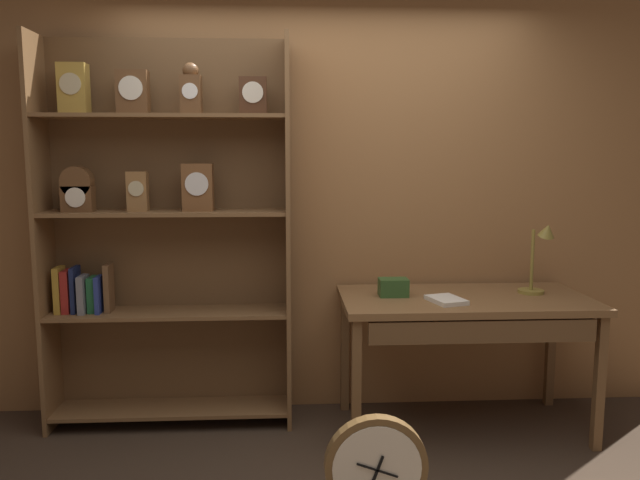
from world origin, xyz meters
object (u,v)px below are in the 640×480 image
at_px(round_clock_large, 376,469).
at_px(toolbox_small, 393,287).
at_px(bookshelf, 160,228).
at_px(open_repair_manual, 446,300).
at_px(workbench, 466,312).
at_px(desk_lamp, 539,257).

bearing_deg(round_clock_large, toolbox_small, 76.38).
xyz_separation_m(bookshelf, open_repair_manual, (1.63, -0.34, -0.37)).
bearing_deg(bookshelf, workbench, -7.45).
relative_size(bookshelf, workbench, 1.60).
relative_size(workbench, toolbox_small, 8.56).
bearing_deg(bookshelf, toolbox_small, -7.07).
height_order(bookshelf, round_clock_large, bookshelf).
relative_size(toolbox_small, round_clock_large, 0.34).
distance_m(workbench, desk_lamp, 0.55).
relative_size(desk_lamp, open_repair_manual, 1.96).
bearing_deg(workbench, toolbox_small, 171.32).
height_order(open_repair_manual, round_clock_large, open_repair_manual).
bearing_deg(workbench, round_clock_large, -125.50).
bearing_deg(open_repair_manual, bookshelf, 151.63).
bearing_deg(open_repair_manual, desk_lamp, -0.46).
distance_m(desk_lamp, toolbox_small, 0.88).
height_order(workbench, toolbox_small, toolbox_small).
relative_size(desk_lamp, toolbox_small, 2.58).
xyz_separation_m(workbench, open_repair_manual, (-0.14, -0.10, 0.10)).
xyz_separation_m(bookshelf, round_clock_large, (1.13, -1.14, -0.94)).
height_order(workbench, desk_lamp, desk_lamp).
distance_m(desk_lamp, open_repair_manual, 0.65).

